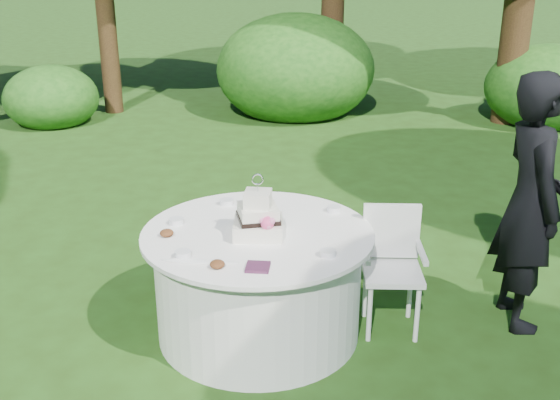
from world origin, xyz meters
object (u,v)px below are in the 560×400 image
(table, at_px, (258,282))
(chair, at_px, (392,258))
(napkins, at_px, (258,267))
(guest, at_px, (530,203))
(cake, at_px, (258,219))

(table, xyz_separation_m, chair, (0.92, 0.19, 0.13))
(table, bearing_deg, napkins, -82.95)
(napkins, bearing_deg, guest, 26.31)
(chair, bearing_deg, napkins, -139.27)
(cake, bearing_deg, table, 103.10)
(guest, distance_m, cake, 1.87)
(table, relative_size, cake, 3.65)
(guest, xyz_separation_m, cake, (-1.83, -0.39, -0.02))
(guest, relative_size, table, 1.16)
(napkins, relative_size, guest, 0.08)
(napkins, distance_m, chair, 1.15)
(napkins, bearing_deg, table, 97.05)
(napkins, relative_size, table, 0.09)
(guest, bearing_deg, napkins, 109.47)
(table, height_order, cake, cake)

